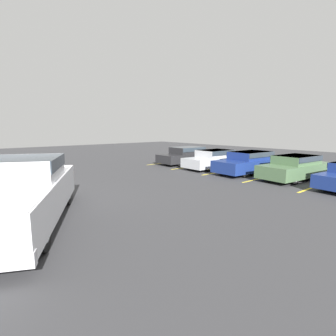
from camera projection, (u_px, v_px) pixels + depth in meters
ground_plane at (33, 209)px, 8.62m from camera, size 60.00×60.00×0.00m
stall_stripe_a at (175, 162)px, 20.45m from camera, size 0.12×5.31×0.01m
stall_stripe_b at (200, 166)px, 18.46m from camera, size 0.12×5.31×0.01m
stall_stripe_c at (231, 170)px, 16.46m from camera, size 0.12×5.31×0.01m
stall_stripe_d at (270, 176)px, 14.46m from camera, size 0.12×5.31×0.01m
stall_stripe_e at (323, 184)px, 12.47m from camera, size 0.12×5.31×0.01m
pickup_truck at (21, 193)px, 7.06m from camera, size 6.26×4.54×1.84m
parked_sedan_a at (187, 155)px, 19.42m from camera, size 1.89×4.45×1.23m
parked_sedan_b at (214, 159)px, 17.18m from camera, size 1.90×4.35×1.21m
parked_sedan_c at (250, 162)px, 15.37m from camera, size 2.05×4.75×1.27m
parked_sedan_d at (295, 167)px, 13.58m from camera, size 2.13×4.53×1.24m
wheel_stop_curb at (304, 170)px, 16.28m from camera, size 1.90×0.20×0.14m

